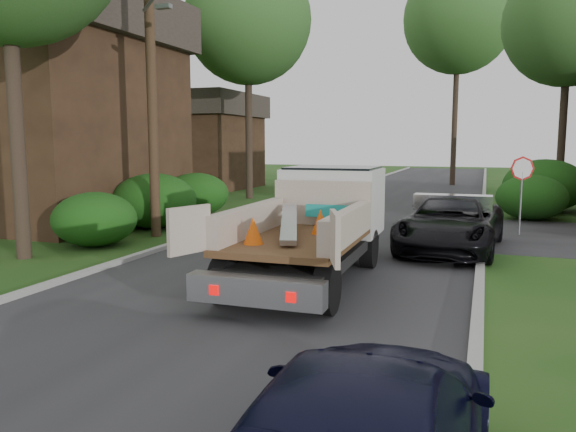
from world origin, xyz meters
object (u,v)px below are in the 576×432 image
Objects in this scene: house_left_near at (32,105)px; black_pickup at (451,224)px; stop_sign at (522,179)px; tree_left_far at (248,21)px; tree_right_far at (569,22)px; tree_left_back at (89,14)px; house_left_far at (193,140)px; tree_center_far at (459,19)px; flatbed_truck at (320,217)px; utility_pole at (151,66)px.

black_pickup is (15.31, -1.36, -3.55)m from house_left_near.
stop_sign is 16.65m from tree_left_far.
tree_left_back is at bearing -161.97° from tree_right_far.
tree_left_far is 7.63m from tree_left_back.
tree_center_far is at bearing 27.30° from house_left_far.
tree_right_far is 1.86× the size of flatbed_truck.
tree_left_back is 2.29× the size of black_pickup.
tree_left_far reaches higher than stop_sign.
house_left_far is (-18.70, 13.00, 1.27)m from stop_sign.
tree_left_far is (4.50, 10.00, 4.70)m from house_left_near.
stop_sign reaches higher than flatbed_truck.
flatbed_truck is at bearing -61.42° from tree_left_far.
utility_pole is 26.75m from tree_center_far.
tree_center_far reaches higher than house_left_far.
stop_sign is 23.15m from tree_center_far.
black_pickup is (-4.19, -14.36, -7.75)m from tree_right_far.
tree_left_far is at bearing 117.98° from flatbed_truck.
black_pickup is (-1.89, -3.36, -1.05)m from stop_sign.
house_left_far is 0.66× the size of tree_right_far.
tree_left_far is 2.33× the size of black_pickup.
tree_left_far is at bearing 31.61° from tree_left_back.
tree_left_back is (-6.50, -4.00, -0.00)m from tree_left_far.
utility_pole is 6.88m from house_left_near.
house_left_far is at bearing 174.56° from tree_right_far.
flatbed_truck is (-4.51, -7.03, -0.51)m from stop_sign.
tree_center_far is (16.00, 17.00, 2.00)m from tree_left_back.
flatbed_truck is (14.69, -11.03, -7.71)m from tree_left_back.
house_left_far is at bearing 95.71° from house_left_near.
tree_right_far reaches higher than stop_sign.
tree_center_far is 2.79× the size of black_pickup.
tree_left_back is 20.53m from black_pickup.
tree_center_far reaches higher than flatbed_truck.
stop_sign is 22.81m from house_left_far.
tree_center_far is at bearing 53.84° from tree_left_far.
house_left_far is 1.44× the size of black_pickup.
tree_center_far is (14.00, 23.00, 6.70)m from house_left_near.
tree_left_back is (-19.20, 4.00, 7.20)m from stop_sign.
tree_center_far reaches higher than stop_sign.
tree_left_far is 1.97× the size of flatbed_truck.
tree_right_far is (19.50, 13.00, 4.20)m from house_left_near.
tree_left_back is (-0.50, -9.00, 5.93)m from house_left_far.
house_left_near reaches higher than stop_sign.
flatbed_truck is (8.19, -15.03, -7.71)m from tree_left_far.
tree_left_far is 1.02× the size of tree_left_back.
black_pickup is (1.31, -24.36, -10.25)m from tree_center_far.
tree_right_far is (12.98, 15.02, 3.31)m from utility_pole.
tree_right_far is at bearing 78.44° from black_pickup.
house_left_near is at bearing -84.29° from house_left_far.
tree_right_far is 22.62m from tree_left_back.
flatbed_truck is at bearing -26.00° from utility_pole.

